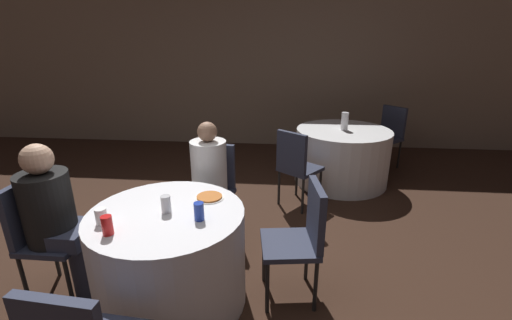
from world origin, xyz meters
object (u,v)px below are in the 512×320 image
chair_near_north (213,183)px  chair_far_northeast (389,131)px  table_near (170,257)px  bottle_far (345,121)px  chair_near_west (41,229)px  soda_can_silver (166,204)px  chair_near_east (303,232)px  person_black_shirt (60,222)px  pizza_plate_near (209,197)px  table_far (342,156)px  chair_far_southwest (296,162)px  person_white_shirt (207,185)px  soda_can_blue (199,211)px  soda_can_red (107,225)px

chair_near_north → chair_far_northeast: 3.06m
table_near → bottle_far: 2.89m
chair_near_west → soda_can_silver: 0.99m
chair_near_east → person_black_shirt: 1.74m
pizza_plate_near → chair_near_east: bearing=-9.4°
table_far → chair_far_northeast: 1.04m
chair_far_southwest → chair_near_east: bearing=-51.0°
chair_far_southwest → person_white_shirt: 1.15m
bottle_far → chair_near_east: bearing=-105.1°
table_far → chair_near_west: chair_near_west is taller
chair_near_west → bottle_far: (2.51, 2.38, 0.30)m
table_far → chair_far_southwest: chair_far_southwest is taller
person_white_shirt → bottle_far: size_ratio=5.10×
table_far → chair_near_west: bearing=-136.4°
chair_far_northeast → soda_can_blue: (-2.07, -3.14, 0.24)m
chair_far_northeast → person_white_shirt: 3.19m
chair_near_west → soda_can_red: chair_near_west is taller
table_far → bottle_far: bearing=-112.3°
bottle_far → chair_far_southwest: bearing=-128.3°
person_white_shirt → pizza_plate_near: size_ratio=5.37×
chair_far_northeast → soda_can_silver: bearing=101.7°
table_far → chair_far_northeast: (0.77, 0.67, 0.18)m
chair_near_west → chair_near_north: (1.08, 0.94, 0.00)m
chair_near_west → chair_far_southwest: same height
chair_near_east → bottle_far: (0.61, 2.26, 0.30)m
soda_can_silver → person_white_shirt: bearing=82.8°
table_far → pizza_plate_near: size_ratio=5.66×
soda_can_blue → bottle_far: 2.79m
chair_far_southwest → person_black_shirt: 2.34m
person_black_shirt → soda_can_red: 0.65m
chair_near_east → soda_can_blue: 0.76m
table_near → pizza_plate_near: size_ratio=5.00×
table_near → chair_near_east: size_ratio=1.19×
chair_far_southwest → chair_far_northeast: bearing=84.7°
chair_near_east → person_white_shirt: bearing=44.5°
table_near → chair_far_southwest: 1.84m
chair_far_southwest → soda_can_blue: (-0.67, -1.66, 0.24)m
chair_near_east → chair_far_northeast: 3.25m
table_near → bottle_far: size_ratio=4.74×
chair_far_northeast → pizza_plate_near: chair_far_northeast is taller
person_black_shirt → soda_can_silver: (0.80, -0.00, 0.18)m
chair_near_north → bottle_far: 2.05m
chair_near_east → person_white_shirt: (-0.84, 0.65, 0.04)m
person_black_shirt → chair_near_north: bearing=136.0°
table_far → soda_can_red: bearing=-123.9°
chair_near_north → chair_near_east: bearing=142.6°
soda_can_silver → bottle_far: (1.55, 2.38, 0.05)m
chair_near_west → pizza_plate_near: chair_near_west is taller
person_white_shirt → bottle_far: bearing=-124.8°
chair_near_north → soda_can_red: (-0.38, -1.25, 0.24)m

